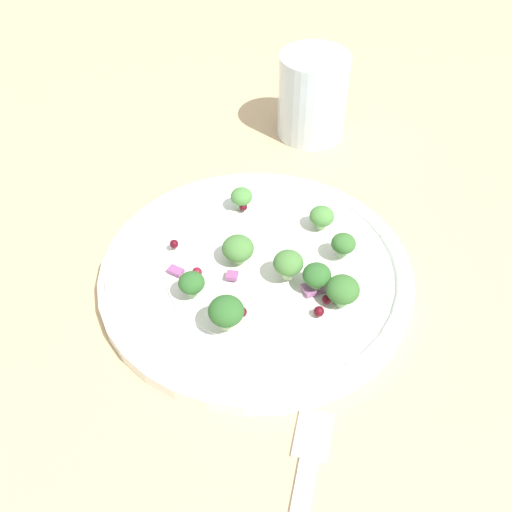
{
  "coord_description": "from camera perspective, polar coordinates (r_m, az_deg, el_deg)",
  "views": [
    {
      "loc": [
        -21.77,
        -27.67,
        37.03
      ],
      "look_at": [
        0.68,
        -2.33,
        2.7
      ],
      "focal_mm": 41.03,
      "sensor_mm": 36.0,
      "label": 1
    }
  ],
  "objects": [
    {
      "name": "broccoli_floret_4",
      "position": [
        0.46,
        8.45,
        -3.3
      ],
      "size": [
        2.67,
        2.67,
        2.7
      ],
      "color": "#9EC684",
      "rests_on": "plate"
    },
    {
      "name": "onion_bit_2",
      "position": [
        0.49,
        -7.84,
        -1.44
      ],
      "size": [
        1.16,
        1.45,
        0.34
      ],
      "primitive_type": "cube",
      "rotation": [
        0.0,
        0.0,
        1.9
      ],
      "color": "#934C84",
      "rests_on": "plate"
    },
    {
      "name": "ground_plane",
      "position": [
        0.52,
        -2.27,
        -1.86
      ],
      "size": [
        180.0,
        180.0,
        2.0
      ],
      "primitive_type": "cube",
      "color": "tan"
    },
    {
      "name": "dressing_pool",
      "position": [
        0.49,
        0.0,
        -1.14
      ],
      "size": [
        15.32,
        15.32,
        0.2
      ],
      "primitive_type": "cylinder",
      "color": "white",
      "rests_on": "plate"
    },
    {
      "name": "cranberry_2",
      "position": [
        0.46,
        6.9,
        -4.24
      ],
      "size": [
        0.76,
        0.76,
        0.76
      ],
      "primitive_type": "sphere",
      "color": "#4C0A14",
      "rests_on": "plate"
    },
    {
      "name": "cranberry_5",
      "position": [
        0.45,
        -1.43,
        -5.48
      ],
      "size": [
        0.86,
        0.86,
        0.86
      ],
      "primitive_type": "sphere",
      "color": "#4C0A14",
      "rests_on": "plate"
    },
    {
      "name": "onion_bit_1",
      "position": [
        0.47,
        5.16,
        -3.28
      ],
      "size": [
        1.22,
        1.49,
        0.38
      ],
      "primitive_type": "cube",
      "rotation": [
        0.0,
        0.0,
        1.25
      ],
      "color": "#A35B93",
      "rests_on": "plate"
    },
    {
      "name": "broccoli_floret_0",
      "position": [
        0.49,
        8.52,
        1.17
      ],
      "size": [
        2.07,
        2.07,
        2.1
      ],
      "color": "#8EB77A",
      "rests_on": "plate"
    },
    {
      "name": "cranberry_3",
      "position": [
        0.48,
        -5.55,
        -1.79
      ],
      "size": [
        0.85,
        0.85,
        0.85
      ],
      "primitive_type": "sphere",
      "color": "maroon",
      "rests_on": "plate"
    },
    {
      "name": "broccoli_floret_2",
      "position": [
        0.54,
        -1.42,
        5.78
      ],
      "size": [
        2.02,
        2.02,
        2.04
      ],
      "color": "#ADD18E",
      "rests_on": "plate"
    },
    {
      "name": "onion_bit_0",
      "position": [
        0.48,
        6.37,
        -3.23
      ],
      "size": [
        1.22,
        1.29,
        0.41
      ],
      "primitive_type": "cube",
      "rotation": [
        0.0,
        0.0,
        1.18
      ],
      "color": "#A35B93",
      "rests_on": "plate"
    },
    {
      "name": "cranberry_4",
      "position": [
        0.54,
        -1.25,
        4.82
      ],
      "size": [
        0.76,
        0.76,
        0.76
      ],
      "primitive_type": "sphere",
      "color": "#4C0A14",
      "rests_on": "plate"
    },
    {
      "name": "onion_bit_3",
      "position": [
        0.48,
        -2.35,
        -1.91
      ],
      "size": [
        1.28,
        1.3,
        0.35
      ],
      "primitive_type": "cube",
      "rotation": [
        0.0,
        0.0,
        0.69
      ],
      "color": "#934C84",
      "rests_on": "plate"
    },
    {
      "name": "broccoli_floret_5",
      "position": [
        0.46,
        -6.3,
        -2.66
      ],
      "size": [
        2.1,
        2.1,
        2.12
      ],
      "color": "#8EB77A",
      "rests_on": "plate"
    },
    {
      "name": "cranberry_1",
      "position": [
        0.51,
        -7.99,
        1.17
      ],
      "size": [
        0.76,
        0.76,
        0.76
      ],
      "primitive_type": "sphere",
      "color": "#4C0A14",
      "rests_on": "plate"
    },
    {
      "name": "broccoli_floret_7",
      "position": [
        0.52,
        6.43,
        3.83
      ],
      "size": [
        2.2,
        2.2,
        2.23
      ],
      "color": "#ADD18E",
      "rests_on": "plate"
    },
    {
      "name": "broccoli_floret_8",
      "position": [
        0.49,
        -1.39,
        0.92
      ],
      "size": [
        2.67,
        2.67,
        2.71
      ],
      "color": "#9EC684",
      "rests_on": "plate"
    },
    {
      "name": "cranberry_0",
      "position": [
        0.45,
        6.15,
        -5.39
      ],
      "size": [
        0.83,
        0.83,
        0.83
      ],
      "primitive_type": "sphere",
      "color": "#4C0A14",
      "rests_on": "plate"
    },
    {
      "name": "plate",
      "position": [
        0.5,
        0.0,
        -1.49
      ],
      "size": [
        26.41,
        26.41,
        1.7
      ],
      "color": "white",
      "rests_on": "ground_plane"
    },
    {
      "name": "broccoli_floret_1",
      "position": [
        0.47,
        3.17,
        -0.73
      ],
      "size": [
        2.45,
        2.45,
        2.48
      ],
      "color": "#ADD18E",
      "rests_on": "plate"
    },
    {
      "name": "water_glass",
      "position": [
        0.65,
        5.53,
        15.26
      ],
      "size": [
        7.39,
        7.39,
        9.13
      ],
      "primitive_type": "cylinder",
      "color": "silver",
      "rests_on": "ground_plane"
    },
    {
      "name": "broccoli_floret_3",
      "position": [
        0.43,
        -2.93,
        -5.44
      ],
      "size": [
        2.69,
        2.69,
        2.72
      ],
      "color": "#ADD18E",
      "rests_on": "plate"
    },
    {
      "name": "broccoli_floret_6",
      "position": [
        0.46,
        5.95,
        -1.91
      ],
      "size": [
        2.29,
        2.29,
        2.32
      ],
      "color": "#9EC684",
      "rests_on": "plate"
    }
  ]
}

